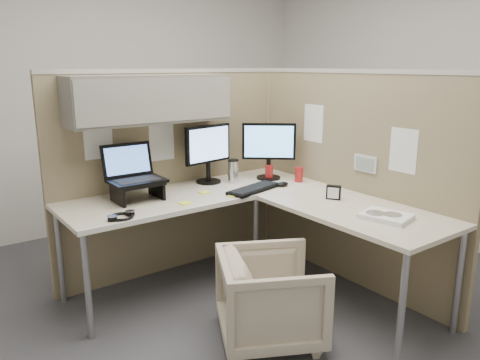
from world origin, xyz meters
TOP-DOWN VIEW (x-y plane):
  - ground at (0.00, 0.00)m, footprint 4.50×4.50m
  - partition_back at (-0.22, 0.83)m, footprint 2.00×0.36m
  - partition_right at (0.90, -0.07)m, footprint 0.07×2.03m
  - desk at (0.12, 0.13)m, footprint 2.00×1.98m
  - office_chair at (-0.15, -0.41)m, footprint 0.77×0.79m
  - monitor_left at (0.13, 0.72)m, footprint 0.44×0.20m
  - monitor_right at (0.61, 0.54)m, footprint 0.36×0.31m
  - laptop_station at (-0.55, 0.62)m, footprint 0.37×0.32m
  - keyboard at (0.28, 0.31)m, footprint 0.51×0.27m
  - mouse at (0.53, 0.28)m, footprint 0.11×0.08m
  - travel_mug at (0.30, 0.61)m, footprint 0.09×0.09m
  - soda_can_green at (0.74, 0.31)m, footprint 0.07×0.07m
  - soda_can_silver at (0.60, 0.52)m, footprint 0.07×0.07m
  - sticky_note_b at (0.07, 0.28)m, footprint 0.08×0.08m
  - sticky_note_d at (-0.07, 0.47)m, footprint 0.08×0.08m
  - sticky_note_a at (-0.32, 0.32)m, footprint 0.08×0.08m
  - headphones at (-0.80, 0.28)m, footprint 0.19×0.19m
  - paper_stack at (0.53, -0.70)m, footprint 0.29×0.33m
  - desk_clock at (0.59, -0.21)m, footprint 0.09×0.11m

SIDE VIEW (x-z plane):
  - ground at x=0.00m, z-range 0.00..0.00m
  - office_chair at x=-0.15m, z-range 0.00..0.61m
  - desk at x=0.12m, z-range 0.32..1.05m
  - sticky_note_b at x=0.07m, z-range 0.73..0.74m
  - sticky_note_d at x=-0.07m, z-range 0.73..0.74m
  - sticky_note_a at x=-0.32m, z-range 0.73..0.74m
  - keyboard at x=0.28m, z-range 0.73..0.75m
  - headphones at x=-0.80m, z-range 0.73..0.76m
  - paper_stack at x=0.53m, z-range 0.73..0.76m
  - mouse at x=0.53m, z-range 0.73..0.77m
  - desk_clock at x=0.59m, z-range 0.73..0.83m
  - soda_can_green at x=0.74m, z-range 0.73..0.85m
  - soda_can_silver at x=0.60m, z-range 0.73..0.85m
  - partition_right at x=0.90m, z-range 0.00..1.63m
  - travel_mug at x=0.30m, z-range 0.73..0.92m
  - laptop_station at x=-0.55m, z-range 0.68..1.07m
  - monitor_left at x=0.13m, z-range 0.77..1.24m
  - monitor_right at x=0.61m, z-range 0.77..1.24m
  - partition_back at x=-0.22m, z-range 0.28..1.91m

